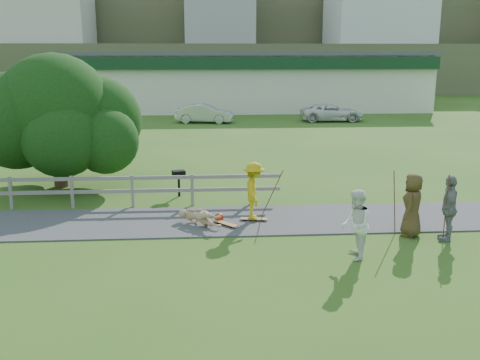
{
  "coord_description": "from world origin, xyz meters",
  "views": [
    {
      "loc": [
        0.4,
        -14.29,
        5.12
      ],
      "look_at": [
        1.53,
        2.0,
        1.18
      ],
      "focal_mm": 40.0,
      "sensor_mm": 36.0,
      "label": 1
    }
  ],
  "objects_px": {
    "spectator_b": "(449,208)",
    "bbq": "(179,183)",
    "skater_rider": "(254,194)",
    "tree": "(57,134)",
    "spectator_a": "(356,225)",
    "car_silver": "(204,114)",
    "skater_fallen": "(200,217)",
    "spectator_c": "(412,205)",
    "car_white": "(332,113)"
  },
  "relations": [
    {
      "from": "spectator_c",
      "to": "bbq",
      "type": "distance_m",
      "value": 8.27
    },
    {
      "from": "spectator_a",
      "to": "tree",
      "type": "distance_m",
      "value": 12.39
    },
    {
      "from": "tree",
      "to": "bbq",
      "type": "xyz_separation_m",
      "value": [
        4.63,
        -1.76,
        -1.58
      ]
    },
    {
      "from": "spectator_c",
      "to": "car_silver",
      "type": "distance_m",
      "value": 25.9
    },
    {
      "from": "spectator_c",
      "to": "spectator_a",
      "type": "bearing_deg",
      "value": -19.96
    },
    {
      "from": "spectator_a",
      "to": "car_white",
      "type": "height_order",
      "value": "spectator_a"
    },
    {
      "from": "car_silver",
      "to": "tree",
      "type": "xyz_separation_m",
      "value": [
        -5.65,
        -18.76,
        1.37
      ]
    },
    {
      "from": "tree",
      "to": "bbq",
      "type": "distance_m",
      "value": 5.2
    },
    {
      "from": "tree",
      "to": "bbq",
      "type": "height_order",
      "value": "tree"
    },
    {
      "from": "car_white",
      "to": "bbq",
      "type": "xyz_separation_m",
      "value": [
        -10.59,
        -20.79,
        -0.17
      ]
    },
    {
      "from": "spectator_a",
      "to": "car_white",
      "type": "distance_m",
      "value": 27.76
    },
    {
      "from": "skater_rider",
      "to": "spectator_a",
      "type": "bearing_deg",
      "value": -141.03
    },
    {
      "from": "spectator_a",
      "to": "tree",
      "type": "relative_size",
      "value": 0.26
    },
    {
      "from": "car_silver",
      "to": "car_white",
      "type": "relative_size",
      "value": 0.89
    },
    {
      "from": "car_white",
      "to": "tree",
      "type": "xyz_separation_m",
      "value": [
        -15.22,
        -19.04,
        1.4
      ]
    },
    {
      "from": "car_white",
      "to": "bbq",
      "type": "bearing_deg",
      "value": 153.42
    },
    {
      "from": "spectator_b",
      "to": "tree",
      "type": "bearing_deg",
      "value": -100.71
    },
    {
      "from": "skater_fallen",
      "to": "spectator_c",
      "type": "xyz_separation_m",
      "value": [
        6.01,
        -1.27,
        0.63
      ]
    },
    {
      "from": "spectator_c",
      "to": "car_white",
      "type": "distance_m",
      "value": 25.82
    },
    {
      "from": "skater_fallen",
      "to": "car_white",
      "type": "relative_size",
      "value": 0.33
    },
    {
      "from": "spectator_a",
      "to": "skater_rider",
      "type": "bearing_deg",
      "value": -134.6
    },
    {
      "from": "spectator_b",
      "to": "spectator_c",
      "type": "height_order",
      "value": "spectator_b"
    },
    {
      "from": "spectator_a",
      "to": "spectator_c",
      "type": "xyz_separation_m",
      "value": [
        2.08,
        1.59,
        0.01
      ]
    },
    {
      "from": "car_silver",
      "to": "car_white",
      "type": "height_order",
      "value": "car_silver"
    },
    {
      "from": "spectator_c",
      "to": "bbq",
      "type": "relative_size",
      "value": 1.9
    },
    {
      "from": "skater_rider",
      "to": "spectator_b",
      "type": "bearing_deg",
      "value": -107.4
    },
    {
      "from": "skater_fallen",
      "to": "spectator_c",
      "type": "distance_m",
      "value": 6.17
    },
    {
      "from": "spectator_a",
      "to": "bbq",
      "type": "height_order",
      "value": "spectator_a"
    },
    {
      "from": "skater_fallen",
      "to": "car_silver",
      "type": "height_order",
      "value": "car_silver"
    },
    {
      "from": "spectator_b",
      "to": "skater_rider",
      "type": "bearing_deg",
      "value": -92.32
    },
    {
      "from": "skater_fallen",
      "to": "spectator_b",
      "type": "relative_size",
      "value": 0.83
    },
    {
      "from": "spectator_b",
      "to": "tree",
      "type": "relative_size",
      "value": 0.27
    },
    {
      "from": "skater_fallen",
      "to": "tree",
      "type": "distance_m",
      "value": 7.71
    },
    {
      "from": "skater_rider",
      "to": "skater_fallen",
      "type": "height_order",
      "value": "skater_rider"
    },
    {
      "from": "car_silver",
      "to": "bbq",
      "type": "xyz_separation_m",
      "value": [
        -1.02,
        -20.52,
        -0.21
      ]
    },
    {
      "from": "skater_rider",
      "to": "bbq",
      "type": "distance_m",
      "value": 4.0
    },
    {
      "from": "car_silver",
      "to": "skater_fallen",
      "type": "bearing_deg",
      "value": -170.34
    },
    {
      "from": "skater_fallen",
      "to": "spectator_a",
      "type": "bearing_deg",
      "value": -83.59
    },
    {
      "from": "spectator_b",
      "to": "car_silver",
      "type": "height_order",
      "value": "spectator_b"
    },
    {
      "from": "car_white",
      "to": "bbq",
      "type": "height_order",
      "value": "car_white"
    },
    {
      "from": "spectator_b",
      "to": "spectator_a",
      "type": "bearing_deg",
      "value": -49.47
    },
    {
      "from": "bbq",
      "to": "tree",
      "type": "bearing_deg",
      "value": 142.81
    },
    {
      "from": "spectator_a",
      "to": "spectator_b",
      "type": "height_order",
      "value": "spectator_b"
    },
    {
      "from": "skater_fallen",
      "to": "car_white",
      "type": "bearing_deg",
      "value": 20.46
    },
    {
      "from": "skater_fallen",
      "to": "spectator_b",
      "type": "distance_m",
      "value": 7.11
    },
    {
      "from": "spectator_b",
      "to": "bbq",
      "type": "height_order",
      "value": "spectator_b"
    },
    {
      "from": "skater_fallen",
      "to": "car_white",
      "type": "distance_m",
      "value": 26.18
    },
    {
      "from": "spectator_a",
      "to": "car_silver",
      "type": "xyz_separation_m",
      "value": [
        -3.66,
        26.85,
        -0.21
      ]
    },
    {
      "from": "car_white",
      "to": "bbq",
      "type": "relative_size",
      "value": 4.91
    },
    {
      "from": "spectator_c",
      "to": "car_white",
      "type": "bearing_deg",
      "value": -155.98
    }
  ]
}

